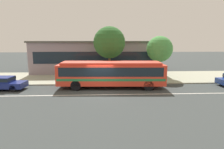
# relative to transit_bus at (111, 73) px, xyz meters

# --- Properties ---
(ground_plane) EXTENTS (120.00, 120.00, 0.00)m
(ground_plane) POSITION_rel_transit_bus_xyz_m (-1.10, -1.76, -1.56)
(ground_plane) COLOR #373C3C
(sidewalk_slab) EXTENTS (60.00, 8.00, 0.12)m
(sidewalk_slab) POSITION_rel_transit_bus_xyz_m (-1.10, 5.35, -1.50)
(sidewalk_slab) COLOR #9FA089
(sidewalk_slab) RESTS_ON ground_plane
(lane_stripe_center) EXTENTS (56.00, 0.16, 0.01)m
(lane_stripe_center) POSITION_rel_transit_bus_xyz_m (-1.10, -2.56, -1.56)
(lane_stripe_center) COLOR silver
(lane_stripe_center) RESTS_ON ground_plane
(transit_bus) EXTENTS (10.80, 3.07, 2.67)m
(transit_bus) POSITION_rel_transit_bus_xyz_m (0.00, 0.00, 0.00)
(transit_bus) COLOR red
(transit_bus) RESTS_ON ground_plane
(sedan_behind_bus) EXTENTS (4.71, 2.12, 1.29)m
(sedan_behind_bus) POSITION_rel_transit_bus_xyz_m (-10.93, -0.23, -0.84)
(sedan_behind_bus) COLOR navy
(sedan_behind_bus) RESTS_ON ground_plane
(pedestrian_waiting_near_sign) EXTENTS (0.46, 0.46, 1.63)m
(pedestrian_waiting_near_sign) POSITION_rel_transit_bus_xyz_m (1.16, 3.22, -0.49)
(pedestrian_waiting_near_sign) COLOR #2E363B
(pedestrian_waiting_near_sign) RESTS_ON sidewalk_slab
(pedestrian_walking_along_curb) EXTENTS (0.44, 0.44, 1.69)m
(pedestrian_walking_along_curb) POSITION_rel_transit_bus_xyz_m (-2.26, 2.33, -0.45)
(pedestrian_walking_along_curb) COLOR #2D3952
(pedestrian_walking_along_curb) RESTS_ON sidewalk_slab
(bus_stop_sign) EXTENTS (0.11, 0.44, 2.35)m
(bus_stop_sign) POSITION_rel_transit_bus_xyz_m (3.62, 1.80, 0.07)
(bus_stop_sign) COLOR gray
(bus_stop_sign) RESTS_ON sidewalk_slab
(street_tree_near_stop) EXTENTS (3.89, 3.89, 6.37)m
(street_tree_near_stop) POSITION_rel_transit_bus_xyz_m (-0.02, 4.57, 2.97)
(street_tree_near_stop) COLOR brown
(street_tree_near_stop) RESTS_ON sidewalk_slab
(street_tree_mid_block) EXTENTS (3.24, 3.24, 5.22)m
(street_tree_mid_block) POSITION_rel_transit_bus_xyz_m (6.29, 4.72, 2.14)
(street_tree_mid_block) COLOR brown
(street_tree_mid_block) RESTS_ON sidewalk_slab
(station_building) EXTENTS (18.55, 8.54, 4.70)m
(station_building) POSITION_rel_transit_bus_xyz_m (-1.89, 11.24, 0.80)
(station_building) COLOR gray
(station_building) RESTS_ON ground_plane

